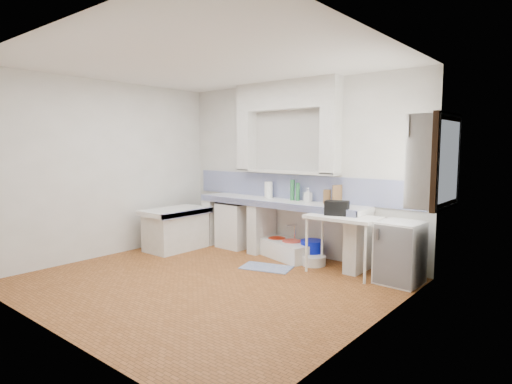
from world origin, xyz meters
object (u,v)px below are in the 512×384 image
Objects in this scene: stove at (236,225)px; side_table at (342,245)px; sink at (288,250)px; fridge at (400,253)px.

stove is 2.21m from side_table.
sink is at bearing 0.99° from stove.
side_table is 0.78m from fridge.
stove reaches higher than sink.
sink is at bearing 178.22° from fridge.
sink is 1.23× the size of fridge.
sink is 1.14m from side_table.
side_table reaches higher than sink.
stove is 1.15m from sink.
fridge reaches higher than side_table.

